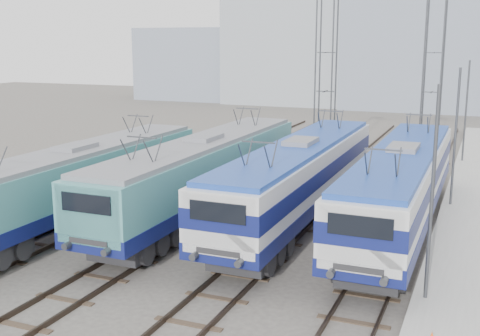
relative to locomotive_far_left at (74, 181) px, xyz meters
The scene contains 13 objects.
ground 8.40m from the locomotive_far_left, 33.70° to the right, with size 160.00×160.00×0.00m, color #514C47.
locomotive_far_left is the anchor object (origin of this frame).
locomotive_center_left 5.84m from the locomotive_far_left, 39.61° to the left, with size 2.87×18.11×3.41m.
locomotive_center_right 10.06m from the locomotive_far_left, 26.57° to the left, with size 2.86×18.06×3.39m.
locomotive_far_right 14.31m from the locomotive_far_left, 19.41° to the left, with size 2.85×17.99×3.38m.
catenary_tower_west 19.28m from the locomotive_far_left, 68.91° to the left, with size 4.50×1.20×12.00m.
catenary_tower_east 23.99m from the locomotive_far_left, 55.80° to the left, with size 4.50×1.20×12.00m.
mast_front 15.61m from the locomotive_far_left, ahead, with size 0.12×0.12×7.00m, color #3F4247.
mast_mid 18.10m from the locomotive_far_left, 31.75° to the left, with size 0.12×0.12×7.00m, color #3F4247.
mast_rear 26.45m from the locomotive_far_left, 54.47° to the left, with size 0.12×0.12×7.00m, color #3F4247.
building_west 58.15m from the locomotive_far_left, 97.19° to the left, with size 18.00×12.00×14.00m, color #9098A0.
building_center 58.89m from the locomotive_far_left, 79.41° to the left, with size 22.00×14.00×18.00m, color gray.
building_far_west 62.09m from the locomotive_far_left, 112.02° to the left, with size 14.00×10.00×10.00m, color gray.
Camera 1 is at (9.98, -16.62, 8.24)m, focal length 45.00 mm.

